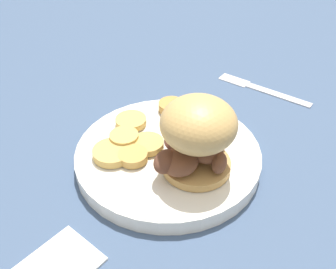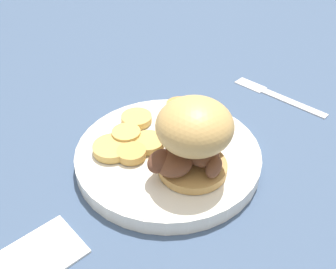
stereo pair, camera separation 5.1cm
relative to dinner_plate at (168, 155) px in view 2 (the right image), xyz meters
The scene contains 12 objects.
ground_plane 0.01m from the dinner_plate, ahead, with size 4.00×4.00×0.00m, color #3D5170.
dinner_plate is the anchor object (origin of this frame).
sandwich 0.08m from the dinner_plate, 38.77° to the left, with size 0.11×0.11×0.10m.
potato_round_0 0.05m from the dinner_plate, 71.51° to the right, with size 0.04×0.04×0.01m, color tan.
potato_round_1 0.06m from the dinner_plate, 109.61° to the right, with size 0.04×0.04×0.01m, color tan.
potato_round_2 0.06m from the dinner_plate, 137.68° to the left, with size 0.05×0.05×0.01m, color #DBB766.
potato_round_3 0.08m from the dinner_plate, 85.75° to the right, with size 0.05×0.05×0.01m, color tan.
potato_round_4 0.10m from the dinner_plate, behind, with size 0.04×0.04×0.01m, color #BC8942.
potato_round_5 0.08m from the dinner_plate, 142.98° to the right, with size 0.04×0.04×0.01m, color tan.
potato_round_6 0.03m from the dinner_plate, 106.46° to the right, with size 0.04×0.04×0.01m, color tan.
fork 0.25m from the dinner_plate, 132.55° to the left, with size 0.13×0.14×0.00m.
napkin 0.21m from the dinner_plate, 41.43° to the right, with size 0.10×0.07×0.01m, color white.
Camera 2 is at (0.41, 0.01, 0.36)m, focal length 42.00 mm.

